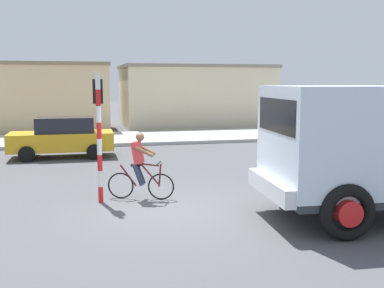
% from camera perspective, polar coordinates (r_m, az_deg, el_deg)
% --- Properties ---
extents(ground_plane, '(120.00, 120.00, 0.00)m').
position_cam_1_polar(ground_plane, '(10.99, -2.80, -8.12)').
color(ground_plane, '#4C4C51').
extents(sidewalk_far, '(80.00, 5.00, 0.16)m').
position_cam_1_polar(sidewalk_far, '(24.17, -8.97, 0.68)').
color(sidewalk_far, '#ADADA8').
rests_on(sidewalk_far, ground).
extents(cyclist, '(1.64, 0.73, 1.72)m').
position_cam_1_polar(cyclist, '(11.86, -6.41, -2.69)').
color(cyclist, black).
rests_on(cyclist, ground).
extents(traffic_light_pole, '(0.24, 0.43, 3.20)m').
position_cam_1_polar(traffic_light_pole, '(11.62, -11.41, 2.98)').
color(traffic_light_pole, red).
rests_on(traffic_light_pole, ground).
extents(car_red_near, '(4.02, 1.92, 1.60)m').
position_cam_1_polar(car_red_near, '(19.04, -15.62, 0.85)').
color(car_red_near, gold).
rests_on(car_red_near, ground).
extents(building_mid_block, '(7.78, 5.58, 4.09)m').
position_cam_1_polar(building_mid_block, '(29.62, -17.82, 5.51)').
color(building_mid_block, '#D1B284').
rests_on(building_mid_block, ground).
extents(building_corner_right, '(9.85, 6.87, 4.06)m').
position_cam_1_polar(building_corner_right, '(31.98, 0.24, 5.98)').
color(building_corner_right, beige).
rests_on(building_corner_right, ground).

